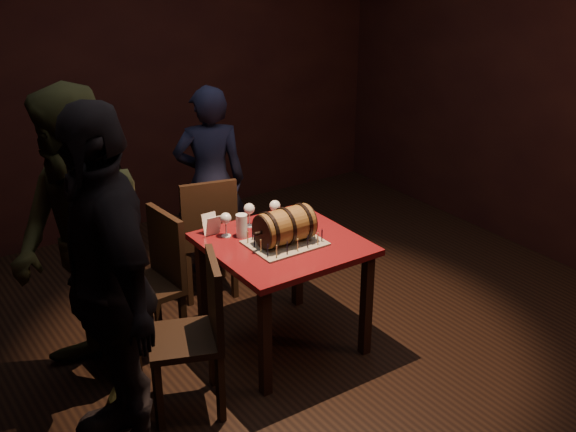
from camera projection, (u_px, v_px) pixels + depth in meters
The scene contains 16 objects.
room_shell at pixel (298, 146), 4.15m from camera, with size 5.04×5.04×2.80m.
pub_table at pixel (283, 257), 4.53m from camera, with size 0.90×0.90×0.75m.
cake_board at pixel (285, 243), 4.45m from camera, with size 0.45×0.35×0.01m, color gray.
barrel_cake at pixel (285, 226), 4.41m from camera, with size 0.40×0.23×0.23m.
birthday_candles at pixel (285, 236), 4.43m from camera, with size 0.40×0.30×0.09m.
wine_glass_left at pixel (226, 219), 4.51m from camera, with size 0.07×0.07×0.16m.
wine_glass_mid at pixel (249, 210), 4.65m from camera, with size 0.07×0.07×0.16m.
wine_glass_right at pixel (275, 207), 4.70m from camera, with size 0.07×0.07×0.16m.
pint_of_ale at pixel (242, 226), 4.53m from camera, with size 0.07×0.07×0.15m.
menu_card at pixel (212, 225), 4.56m from camera, with size 0.10×0.05×0.13m, color white, non-canonical shape.
chair_back at pixel (207, 231), 5.18m from camera, with size 0.49×0.49×0.93m.
chair_left_rear at pixel (154, 275), 4.56m from camera, with size 0.43×0.43×0.93m.
chair_left_front at pixel (198, 327), 4.00m from camera, with size 0.52×0.52×0.93m.
person_back at pixel (210, 182), 5.48m from camera, with size 0.54×0.36×1.49m, color #181930.
person_left_rear at pixel (82, 250), 3.99m from camera, with size 0.89×0.69×1.84m, color #3F4020.
person_left_front at pixel (108, 286), 3.55m from camera, with size 1.11×0.46×1.89m, color black.
Camera 1 is at (-2.29, -3.25, 2.67)m, focal length 45.00 mm.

